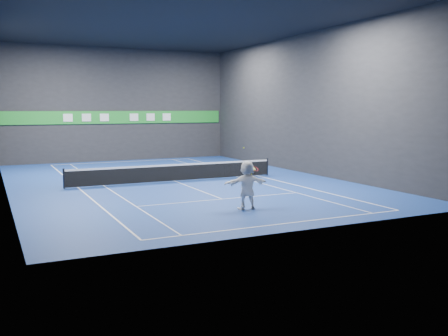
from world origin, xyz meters
name	(u,v)px	position (x,y,z in m)	size (l,w,h in m)	color
ground	(175,181)	(0.00, 0.00, 0.00)	(26.00, 26.00, 0.00)	navy
ceiling	(173,22)	(0.00, 0.00, 9.00)	(26.00, 26.00, 0.00)	black
wall_back	(119,105)	(0.00, 13.00, 4.50)	(18.00, 0.10, 9.00)	#252527
wall_front	(306,99)	(0.00, -13.00, 4.50)	(18.00, 0.10, 9.00)	#252527
wall_left	(2,102)	(-9.00, 0.00, 4.50)	(0.10, 26.00, 9.00)	#252527
wall_right	(305,104)	(9.00, 0.00, 4.50)	(0.10, 26.00, 9.00)	#252527
baseline_near	(286,223)	(0.00, -11.89, 0.00)	(10.98, 0.08, 0.01)	white
baseline_far	(124,162)	(0.00, 11.89, 0.00)	(10.98, 0.08, 0.01)	white
sideline_doubles_left	(78,188)	(-5.49, 0.00, 0.00)	(0.08, 23.78, 0.01)	white
sideline_doubles_right	(257,176)	(5.49, 0.00, 0.00)	(0.08, 23.78, 0.01)	white
sideline_singles_left	(104,186)	(-4.11, 0.00, 0.00)	(0.06, 23.78, 0.01)	white
sideline_singles_right	(238,177)	(4.11, 0.00, 0.00)	(0.06, 23.78, 0.01)	white
service_line_near	(222,199)	(0.00, -6.40, 0.00)	(8.23, 0.06, 0.01)	white
service_line_far	(143,169)	(0.00, 6.40, 0.00)	(8.23, 0.06, 0.01)	white
center_service_line	(175,181)	(0.00, 0.00, 0.00)	(0.06, 12.80, 0.01)	white
player	(247,185)	(-0.07, -8.94, 1.02)	(1.89, 0.60, 2.04)	white
tennis_ball	(244,148)	(-0.21, -8.91, 2.58)	(0.06, 0.06, 0.06)	#CCEF27
tennis_net	(175,172)	(0.00, 0.00, 0.54)	(12.50, 0.10, 1.07)	black
sponsor_banner	(119,117)	(0.00, 12.93, 3.50)	(17.64, 0.11, 1.00)	#1F922C
tennis_racket	(254,170)	(0.30, -8.89, 1.64)	(0.52, 0.37, 0.52)	#B61319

